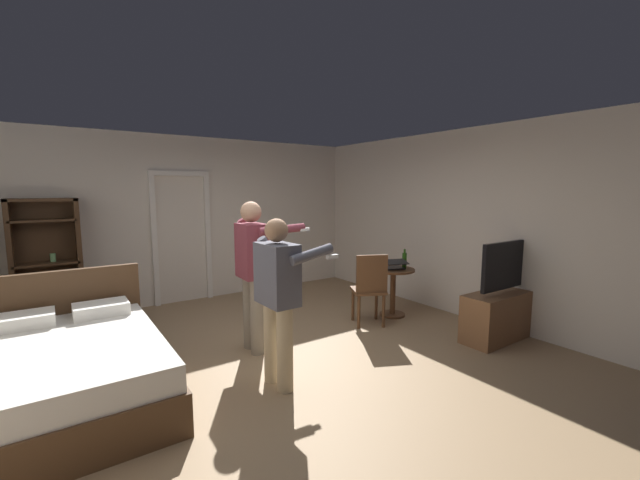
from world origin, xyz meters
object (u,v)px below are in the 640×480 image
object	(u,v)px
suitcase_small	(103,312)
side_table	(393,284)
suitcase_dark	(99,332)
person_striped_shirt	(253,266)
bed	(70,370)
wooden_chair	(370,286)
person_blue_shirt	(278,291)
tv_flatscreen	(503,309)
bookshelf	(47,258)
laptop	(393,266)
bottle_on_table	(404,260)

from	to	relation	value
suitcase_small	side_table	bearing A→B (deg)	-27.78
suitcase_dark	person_striped_shirt	bearing A→B (deg)	-28.39
person_striped_shirt	bed	bearing A→B (deg)	-175.67
bed	suitcase_small	world-z (taller)	bed
bed	suitcase_small	xyz separation A→B (m)	(0.44, 1.89, -0.07)
wooden_chair	suitcase_small	world-z (taller)	wooden_chair
person_blue_shirt	suitcase_dark	distance (m)	2.52
tv_flatscreen	side_table	bearing A→B (deg)	110.21
bookshelf	suitcase_small	distance (m)	1.07
person_striped_shirt	laptop	bearing A→B (deg)	-1.04
laptop	wooden_chair	xyz separation A→B (m)	(-0.53, -0.09, -0.21)
tv_flatscreen	suitcase_dark	distance (m)	4.90
bed	bookshelf	world-z (taller)	bookshelf
bookshelf	wooden_chair	size ratio (longest dim) A/B	1.74
laptop	wooden_chair	distance (m)	0.57
suitcase_small	tv_flatscreen	bearing A→B (deg)	-39.30
bookshelf	suitcase_dark	xyz separation A→B (m)	(0.45, -1.18, -0.76)
wooden_chair	side_table	bearing A→B (deg)	13.12
laptop	bookshelf	bearing A→B (deg)	149.78
bottle_on_table	suitcase_dark	world-z (taller)	bottle_on_table
bed	wooden_chair	bearing A→B (deg)	0.08
bed	person_striped_shirt	xyz separation A→B (m)	(1.80, 0.14, 0.68)
bottle_on_table	person_striped_shirt	bearing A→B (deg)	178.09
person_blue_shirt	suitcase_small	distance (m)	2.97
wooden_chair	suitcase_small	bearing A→B (deg)	147.84
person_striped_shirt	suitcase_small	bearing A→B (deg)	127.81
laptop	bottle_on_table	distance (m)	0.20
bookshelf	bottle_on_table	xyz separation A→B (m)	(4.26, -2.41, -0.11)
bottle_on_table	suitcase_small	size ratio (longest dim) A/B	0.57
bookshelf	person_blue_shirt	distance (m)	3.66
side_table	person_striped_shirt	bearing A→B (deg)	-179.95
bookshelf	suitcase_dark	world-z (taller)	bookshelf
person_striped_shirt	suitcase_small	xyz separation A→B (m)	(-1.36, 1.75, -0.75)
suitcase_dark	suitcase_small	size ratio (longest dim) A/B	0.91
wooden_chair	person_blue_shirt	bearing A→B (deg)	-157.40
bookshelf	person_blue_shirt	bearing A→B (deg)	-61.37
bed	bookshelf	size ratio (longest dim) A/B	1.16
tv_flatscreen	bottle_on_table	xyz separation A→B (m)	(-0.37, 1.32, 0.46)
person_blue_shirt	person_striped_shirt	world-z (taller)	person_striped_shirt
bookshelf	suitcase_small	size ratio (longest dim) A/B	3.44
bed	laptop	xyz separation A→B (m)	(3.96, 0.10, 0.45)
suitcase_small	wooden_chair	bearing A→B (deg)	-33.82
person_striped_shirt	suitcase_dark	distance (m)	2.03
bed	side_table	world-z (taller)	bed
side_table	wooden_chair	xyz separation A→B (m)	(-0.57, -0.13, 0.07)
bottle_on_table	person_blue_shirt	bearing A→B (deg)	-162.29
wooden_chair	person_blue_shirt	world-z (taller)	person_blue_shirt
laptop	suitcase_dark	xyz separation A→B (m)	(-3.62, 1.19, -0.58)
tv_flatscreen	laptop	world-z (taller)	tv_flatscreen
side_table	person_blue_shirt	world-z (taller)	person_blue_shirt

